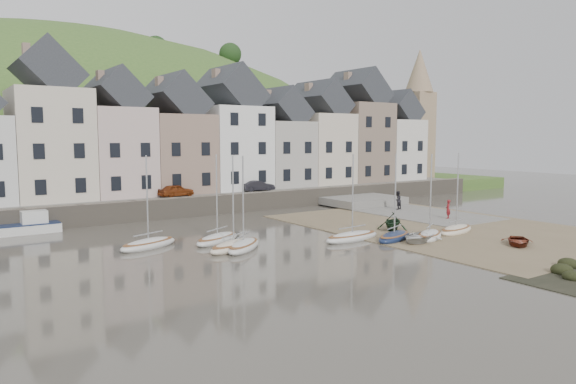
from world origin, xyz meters
TOP-DOWN VIEW (x-y plane):
  - ground at (0.00, 0.00)m, footprint 160.00×160.00m
  - quay_land at (0.00, 32.00)m, footprint 90.00×30.00m
  - quay_street at (0.00, 20.50)m, footprint 70.00×7.00m
  - seawall at (0.00, 17.00)m, footprint 70.00×1.20m
  - beach at (11.00, 0.00)m, footprint 18.00×26.00m
  - slipway at (15.00, 8.00)m, footprint 8.00×18.00m
  - hillside at (-5.00, 60.00)m, footprint 134.40×84.00m
  - townhouse_terrace at (1.76, 24.00)m, footprint 61.05×8.00m
  - church_spire at (34.55, 24.00)m, footprint 4.00×4.00m
  - sailboat_0 at (-11.42, 5.62)m, footprint 4.72×3.06m
  - sailboat_1 at (-6.85, 4.64)m, footprint 4.61×3.46m
  - sailboat_2 at (-7.03, 1.95)m, footprint 4.79×3.35m
  - sailboat_3 at (-6.49, 1.61)m, footprint 4.28×4.03m
  - sailboat_4 at (1.43, -0.01)m, footprint 5.06×1.94m
  - sailboat_5 at (3.87, -1.72)m, footprint 4.46×2.93m
  - sailboat_6 at (6.31, -2.79)m, footprint 4.19×3.28m
  - sailboat_7 at (9.80, -2.37)m, footprint 4.60×2.54m
  - motorboat_2 at (-17.31, 15.85)m, footprint 5.18×1.84m
  - rowboat_white at (4.65, -3.23)m, footprint 4.07×3.41m
  - rowboat_green at (6.43, 0.98)m, footprint 3.55×3.45m
  - rowboat_red at (9.26, -7.83)m, footprint 3.55×3.38m
  - person_red at (14.55, 2.27)m, footprint 0.72×0.64m
  - person_dark at (15.14, 8.93)m, footprint 0.99×0.83m
  - car_left at (-3.74, 19.50)m, footprint 3.67×2.01m
  - car_right at (5.41, 19.50)m, footprint 3.55×1.75m

SIDE VIEW (x-z plane):
  - hillside at x=-5.00m, z-range -59.99..24.01m
  - ground at x=0.00m, z-range 0.00..0.00m
  - beach at x=11.00m, z-range 0.00..0.06m
  - slipway at x=15.00m, z-range 0.00..0.12m
  - sailboat_4 at x=1.43m, z-range -2.90..3.42m
  - sailboat_2 at x=-7.03m, z-range -2.90..3.42m
  - sailboat_0 at x=-11.42m, z-range -2.90..3.42m
  - sailboat_1 at x=-6.85m, z-range -2.90..3.42m
  - sailboat_3 at x=-6.49m, z-range -2.90..3.42m
  - sailboat_7 at x=9.80m, z-range -2.90..3.42m
  - sailboat_5 at x=3.87m, z-range -2.90..3.42m
  - sailboat_6 at x=6.31m, z-range -2.89..3.43m
  - rowboat_red at x=9.26m, z-range 0.06..0.66m
  - rowboat_white at x=4.65m, z-range 0.06..0.78m
  - motorboat_2 at x=-17.31m, z-range -0.27..1.43m
  - quay_land at x=0.00m, z-range 0.00..1.50m
  - rowboat_green at x=6.43m, z-range 0.06..1.49m
  - seawall at x=0.00m, z-range 0.00..1.80m
  - person_red at x=14.55m, z-range 0.12..1.78m
  - person_dark at x=15.14m, z-range 0.12..1.93m
  - quay_street at x=0.00m, z-range 1.50..1.60m
  - car_right at x=5.41m, z-range 1.60..2.72m
  - car_left at x=-3.74m, z-range 1.60..2.78m
  - townhouse_terrace at x=1.76m, z-range 0.36..14.29m
  - church_spire at x=34.55m, z-range 2.06..20.06m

